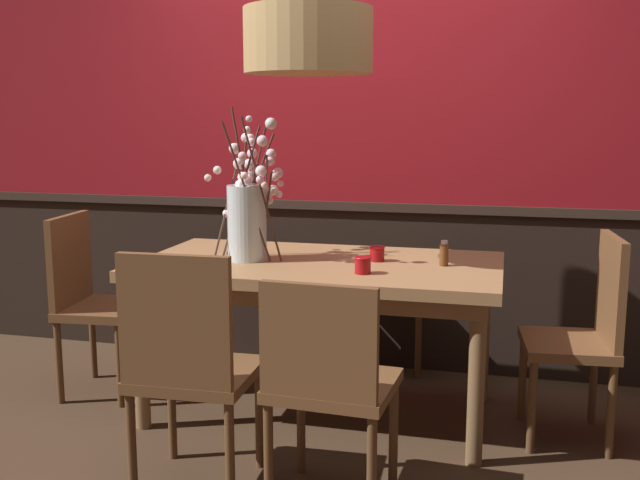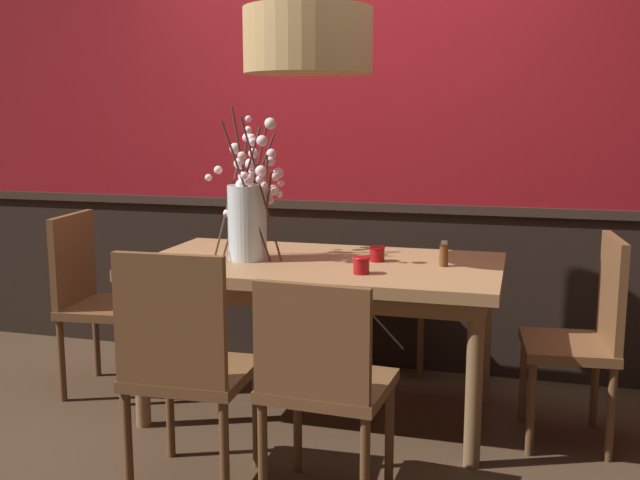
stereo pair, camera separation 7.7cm
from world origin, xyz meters
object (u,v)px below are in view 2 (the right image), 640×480
dining_table (320,279)px  candle_holder_nearer_edge (361,265)px  chair_far_side_left (311,267)px  candle_holder_nearer_center (377,254)px  chair_near_side_right (323,379)px  pendant_lamp (308,41)px  chair_head_west_end (92,293)px  vase_with_blossoms (248,214)px  chair_head_east_end (586,330)px  condiment_bottle (444,254)px  chair_far_side_right (396,278)px  chair_near_side_left (184,360)px

dining_table → candle_holder_nearer_edge: candle_holder_nearer_edge is taller
chair_far_side_left → candle_holder_nearer_center: 1.02m
dining_table → chair_near_side_right: (0.26, -0.88, -0.17)m
dining_table → pendant_lamp: bearing=-120.5°
chair_head_west_end → vase_with_blossoms: (0.90, -0.04, 0.46)m
chair_head_east_end → condiment_bottle: size_ratio=7.87×
chair_far_side_right → vase_with_blossoms: size_ratio=1.23×
chair_head_east_end → vase_with_blossoms: vase_with_blossoms is taller
candle_holder_nearer_edge → chair_far_side_right: bearing=91.4°
chair_head_west_end → candle_holder_nearer_edge: 1.54m
chair_far_side_right → vase_with_blossoms: vase_with_blossoms is taller
vase_with_blossoms → pendant_lamp: bearing=-3.2°
chair_far_side_left → pendant_lamp: (0.26, -0.94, 1.25)m
chair_far_side_right → chair_head_west_end: 1.71m
chair_far_side_right → pendant_lamp: bearing=-106.2°
chair_head_east_end → dining_table: bearing=-179.9°
chair_near_side_left → pendant_lamp: (0.25, 0.83, 1.25)m
dining_table → chair_near_side_right: chair_near_side_right is taller
chair_head_east_end → chair_head_west_end: size_ratio=0.99×
dining_table → candle_holder_nearer_center: size_ratio=22.70×
chair_head_west_end → candle_holder_nearer_edge: size_ratio=12.38×
dining_table → condiment_bottle: 0.60m
chair_head_east_end → chair_far_side_right: chair_head_east_end is taller
chair_near_side_right → condiment_bottle: chair_near_side_right is taller
chair_far_side_left → candle_holder_nearer_center: bearing=-55.1°
condiment_bottle → pendant_lamp: (-0.63, -0.10, 0.96)m
dining_table → pendant_lamp: size_ratio=1.74×
vase_with_blossoms → condiment_bottle: size_ratio=6.09×
chair_near_side_right → pendant_lamp: bearing=109.7°
chair_far_side_left → condiment_bottle: bearing=-43.6°
chair_near_side_left → chair_near_side_right: (0.54, 0.01, -0.03)m
chair_head_west_end → vase_with_blossoms: vase_with_blossoms is taller
chair_near_side_right → chair_far_side_left: size_ratio=0.92×
chair_far_side_left → condiment_bottle: 1.26m
chair_far_side_right → chair_near_side_left: bearing=-106.5°
candle_holder_nearer_center → condiment_bottle: condiment_bottle is taller
chair_head_east_end → pendant_lamp: size_ratio=0.95×
candle_holder_nearer_edge → condiment_bottle: condiment_bottle is taller
chair_near_side_left → chair_head_east_end: bearing=30.7°
vase_with_blossoms → condiment_bottle: vase_with_blossoms is taller
chair_far_side_left → chair_head_west_end: (-0.95, -0.89, -0.01)m
dining_table → candle_holder_nearer_edge: (0.25, -0.23, 0.13)m
chair_near_side_right → chair_far_side_right: size_ratio=0.99×
dining_table → vase_with_blossoms: bearing=-172.1°
chair_near_side_right → chair_head_west_end: bearing=149.9°
chair_near_side_right → chair_near_side_left: bearing=-178.8°
chair_near_side_left → candle_holder_nearer_edge: size_ratio=12.69×
dining_table → chair_near_side_left: bearing=-107.9°
chair_near_side_left → chair_near_side_right: size_ratio=1.09×
dining_table → chair_near_side_left: size_ratio=1.76×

